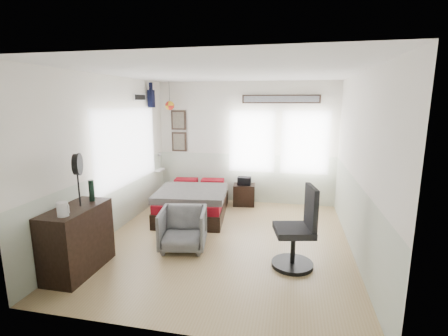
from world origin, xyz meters
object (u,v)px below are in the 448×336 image
at_px(armchair, 183,229).
at_px(task_chair, 298,235).
at_px(bed, 193,202).
at_px(dresser, 77,240).
at_px(nightstand, 244,195).

relative_size(armchair, task_chair, 0.62).
bearing_deg(bed, armchair, -85.51).
height_order(dresser, nightstand, dresser).
xyz_separation_m(dresser, armchair, (1.16, 0.95, -0.13)).
xyz_separation_m(bed, armchair, (0.30, -1.50, 0.04)).
bearing_deg(dresser, bed, 70.69).
xyz_separation_m(bed, nightstand, (0.91, 0.86, -0.05)).
height_order(dresser, task_chair, task_chair).
relative_size(dresser, nightstand, 2.14).
bearing_deg(task_chair, bed, 127.35).
relative_size(bed, dresser, 1.94).
relative_size(dresser, armchair, 1.41).
bearing_deg(task_chair, nightstand, 101.13).
bearing_deg(nightstand, armchair, -110.61).
bearing_deg(dresser, task_chair, 14.24).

